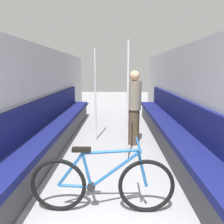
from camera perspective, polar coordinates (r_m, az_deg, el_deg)
wall_left at (r=4.65m, az=-18.43°, el=3.68°), size 0.10×10.09×2.06m
wall_right at (r=4.60m, az=18.89°, el=3.57°), size 0.10×10.09×2.06m
bench_seat_row_left at (r=4.78m, az=-14.58°, el=-4.55°), size 0.49×6.08×1.02m
bench_seat_row_right at (r=4.74m, az=15.00°, el=-4.72°), size 0.49×6.08×1.02m
bicycle at (r=2.54m, az=-2.66°, el=-18.17°), size 1.60×0.46×0.81m
grab_pole_near at (r=4.87m, az=-4.35°, el=4.05°), size 0.08×0.08×2.04m
grab_pole_far at (r=3.67m, az=4.12°, el=1.80°), size 0.08×0.08×2.04m
passenger_standing at (r=4.61m, az=5.74°, el=1.27°), size 0.30×0.30×1.56m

